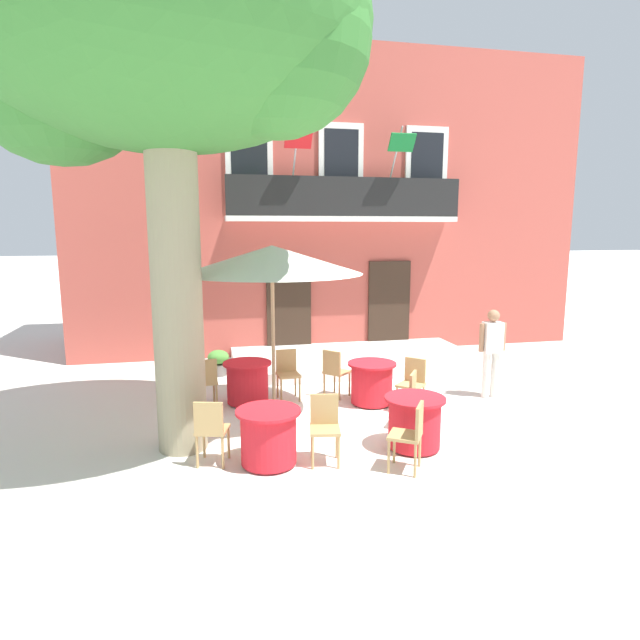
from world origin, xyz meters
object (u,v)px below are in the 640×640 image
at_px(cafe_table_middle, 248,382).
at_px(cafe_chair_far_side_1, 411,432).
at_px(cafe_chair_near_tree_0, 325,424).
at_px(cafe_chair_middle_1, 205,380).
at_px(ground_planter_left, 218,361).
at_px(cafe_chair_far_side_0, 419,397).
at_px(plane_tree, 159,37).
at_px(pedestrian_near_entrance, 492,348).
at_px(cafe_chair_front_1, 412,381).
at_px(cafe_table_far_side, 415,422).
at_px(cafe_chair_front_0, 335,370).
at_px(cafe_table_front, 372,383).
at_px(cafe_umbrella, 272,260).
at_px(cafe_table_near_tree, 269,436).
at_px(cafe_chair_near_tree_1, 211,428).
at_px(cafe_chair_middle_0, 287,371).

bearing_deg(cafe_table_middle, cafe_chair_far_side_1, -60.39).
bearing_deg(cafe_chair_near_tree_0, cafe_chair_middle_1, 121.52).
xyz_separation_m(cafe_chair_near_tree_0, ground_planter_left, (-1.26, 4.70, -0.22)).
bearing_deg(cafe_chair_far_side_0, plane_tree, 178.29).
height_order(cafe_table_middle, cafe_chair_middle_1, cafe_chair_middle_1).
relative_size(cafe_chair_middle_1, pedestrian_near_entrance, 0.55).
distance_m(cafe_chair_front_1, cafe_table_far_side, 1.65).
distance_m(cafe_table_middle, cafe_table_far_side, 3.33).
distance_m(plane_tree, cafe_table_middle, 5.54).
relative_size(plane_tree, cafe_chair_near_tree_0, 7.99).
bearing_deg(cafe_chair_far_side_1, cafe_chair_front_0, 93.79).
height_order(cafe_chair_middle_1, cafe_table_front, cafe_chair_middle_1).
bearing_deg(cafe_umbrella, cafe_chair_far_side_1, -58.75).
height_order(cafe_table_near_tree, cafe_chair_middle_1, cafe_chair_middle_1).
height_order(cafe_table_middle, ground_planter_left, cafe_table_middle).
bearing_deg(cafe_chair_near_tree_1, cafe_chair_middle_0, 61.31).
height_order(cafe_table_near_tree, cafe_chair_far_side_0, cafe_chair_far_side_0).
bearing_deg(cafe_chair_far_side_0, cafe_chair_front_0, 115.52).
relative_size(cafe_chair_middle_0, cafe_chair_far_side_0, 1.00).
height_order(cafe_chair_near_tree_0, cafe_chair_front_0, same).
height_order(cafe_chair_near_tree_1, cafe_table_far_side, cafe_chair_near_tree_1).
height_order(plane_tree, cafe_chair_front_0, plane_tree).
bearing_deg(ground_planter_left, cafe_chair_far_side_0, -52.70).
xyz_separation_m(cafe_table_middle, cafe_table_far_side, (2.16, -2.54, 0.00)).
xyz_separation_m(cafe_chair_front_1, cafe_umbrella, (-2.37, 0.18, 2.08)).
relative_size(plane_tree, cafe_table_far_side, 8.42).
relative_size(cafe_chair_middle_0, cafe_table_front, 1.05).
bearing_deg(cafe_chair_near_tree_0, pedestrian_near_entrance, 29.76).
distance_m(cafe_chair_middle_1, pedestrian_near_entrance, 5.22).
distance_m(cafe_chair_near_tree_0, cafe_chair_middle_1, 2.95).
xyz_separation_m(plane_tree, cafe_chair_front_0, (2.77, 1.76, -4.99)).
height_order(cafe_chair_middle_0, cafe_table_front, cafe_chair_middle_0).
bearing_deg(cafe_chair_near_tree_1, cafe_chair_far_side_0, 11.20).
bearing_deg(cafe_chair_far_side_1, cafe_table_front, 82.75).
xyz_separation_m(cafe_chair_front_0, cafe_chair_far_side_1, (0.21, -3.21, 0.00)).
relative_size(cafe_umbrella, ground_planter_left, 5.25).
bearing_deg(cafe_table_near_tree, cafe_chair_far_side_1, -18.36).
bearing_deg(cafe_chair_front_1, cafe_chair_middle_1, 166.56).
bearing_deg(cafe_chair_near_tree_0, cafe_chair_front_1, 41.08).
distance_m(cafe_chair_far_side_0, cafe_umbrella, 3.16).
xyz_separation_m(cafe_table_front, pedestrian_near_entrance, (2.28, -0.09, 0.54)).
relative_size(plane_tree, cafe_table_middle, 8.42).
xyz_separation_m(cafe_table_far_side, cafe_umbrella, (-1.79, 1.72, 2.22)).
relative_size(cafe_table_near_tree, cafe_chair_front_1, 0.95).
distance_m(cafe_chair_near_tree_0, cafe_chair_front_0, 2.80).
distance_m(cafe_chair_near_tree_0, cafe_chair_front_1, 2.57).
distance_m(cafe_chair_near_tree_1, ground_planter_left, 4.52).
relative_size(cafe_table_near_tree, cafe_chair_middle_1, 0.95).
bearing_deg(pedestrian_near_entrance, cafe_chair_near_tree_1, -159.73).
bearing_deg(cafe_chair_far_side_1, cafe_table_far_side, 63.74).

